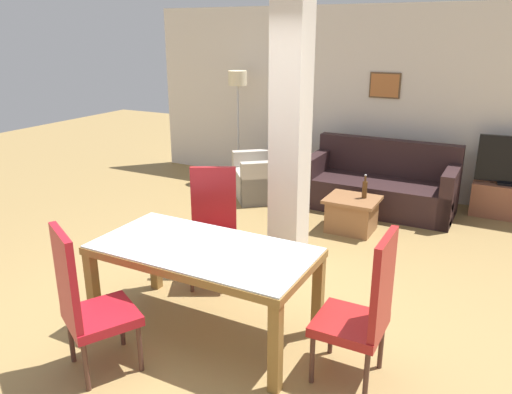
# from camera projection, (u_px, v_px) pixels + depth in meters

# --- Properties ---
(ground_plane) EXTENTS (18.00, 18.00, 0.00)m
(ground_plane) POSITION_uv_depth(u_px,v_px,m) (206.00, 330.00, 4.09)
(ground_plane) COLOR olive
(back_wall) EXTENTS (7.20, 0.09, 2.70)m
(back_wall) POSITION_uv_depth(u_px,v_px,m) (366.00, 102.00, 7.32)
(back_wall) COLOR silver
(back_wall) RESTS_ON ground_plane
(divider_pillar) EXTENTS (0.33, 0.34, 2.70)m
(divider_pillar) POSITION_uv_depth(u_px,v_px,m) (290.00, 134.00, 5.01)
(divider_pillar) COLOR silver
(divider_pillar) RESTS_ON ground_plane
(dining_table) EXTENTS (1.73, 0.88, 0.74)m
(dining_table) POSITION_uv_depth(u_px,v_px,m) (204.00, 265.00, 3.91)
(dining_table) COLOR brown
(dining_table) RESTS_ON ground_plane
(dining_chair_near_left) EXTENTS (0.62, 0.62, 1.11)m
(dining_chair_near_left) POSITION_uv_depth(u_px,v_px,m) (86.00, 301.00, 3.43)
(dining_chair_near_left) COLOR maroon
(dining_chair_near_left) RESTS_ON ground_plane
(dining_chair_far_left) EXTENTS (0.62, 0.62, 1.11)m
(dining_chair_far_left) POSITION_uv_depth(u_px,v_px,m) (213.00, 224.00, 4.80)
(dining_chair_far_left) COLOR maroon
(dining_chair_far_left) RESTS_ON ground_plane
(dining_chair_head_right) EXTENTS (0.46, 0.46, 1.11)m
(dining_chair_head_right) POSITION_uv_depth(u_px,v_px,m) (364.00, 308.00, 3.34)
(dining_chair_head_right) COLOR maroon
(dining_chair_head_right) RESTS_ON ground_plane
(sofa) EXTENTS (1.96, 0.87, 0.92)m
(sofa) POSITION_uv_depth(u_px,v_px,m) (380.00, 187.00, 6.81)
(sofa) COLOR black
(sofa) RESTS_ON ground_plane
(armchair) EXTENTS (1.20, 1.20, 0.81)m
(armchair) POSITION_uv_depth(u_px,v_px,m) (268.00, 178.00, 7.32)
(armchair) COLOR #B9AFA1
(armchair) RESTS_ON ground_plane
(coffee_table) EXTENTS (0.62, 0.55, 0.42)m
(coffee_table) POSITION_uv_depth(u_px,v_px,m) (352.00, 214.00, 6.08)
(coffee_table) COLOR #8F5D38
(coffee_table) RESTS_ON ground_plane
(bottle) EXTENTS (0.06, 0.06, 0.29)m
(bottle) POSITION_uv_depth(u_px,v_px,m) (365.00, 189.00, 5.99)
(bottle) COLOR #4C2D14
(bottle) RESTS_ON coffee_table
(tv_stand) EXTENTS (0.95, 0.40, 0.44)m
(tv_stand) POSITION_uv_depth(u_px,v_px,m) (510.00, 201.00, 6.52)
(tv_stand) COLOR #93533A
(tv_stand) RESTS_ON ground_plane
(floor_lamp) EXTENTS (0.29, 0.29, 1.75)m
(floor_lamp) POSITION_uv_depth(u_px,v_px,m) (238.00, 90.00, 7.76)
(floor_lamp) COLOR #B7B7BC
(floor_lamp) RESTS_ON ground_plane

